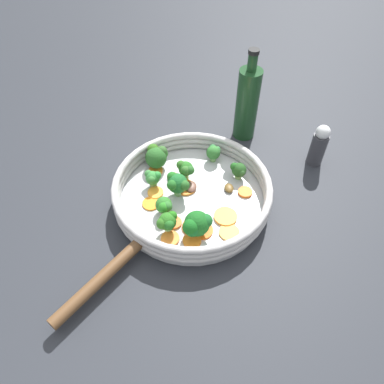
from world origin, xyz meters
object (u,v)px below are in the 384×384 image
(carrot_slice_8, at_px, (156,170))
(broccoli_floret_2, at_px, (153,178))
(carrot_slice_5, at_px, (193,227))
(mushroom_piece_3, at_px, (190,224))
(carrot_slice_7, at_px, (202,230))
(broccoli_floret_1, at_px, (167,222))
(broccoli_floret_7, at_px, (164,206))
(skillet, at_px, (192,200))
(mushroom_piece_2, at_px, (189,187))
(mushroom_piece_1, at_px, (229,188))
(broccoli_floret_6, at_px, (196,225))
(salt_shaker, at_px, (319,145))
(carrot_slice_2, at_px, (192,241))
(mushroom_piece_0, at_px, (174,177))
(broccoli_floret_4, at_px, (157,156))
(carrot_slice_1, at_px, (245,192))
(carrot_slice_6, at_px, (151,204))
(oil_bottle, at_px, (247,103))
(carrot_slice_0, at_px, (174,223))
(carrot_slice_10, at_px, (186,187))
(carrot_slice_4, at_px, (229,232))
(carrot_slice_11, at_px, (155,193))
(broccoli_floret_3, at_px, (238,170))
(broccoli_floret_5, at_px, (214,152))
(carrot_slice_3, at_px, (170,239))
(broccoli_floret_8, at_px, (185,169))
(carrot_slice_9, at_px, (226,216))

(carrot_slice_8, bearing_deg, broccoli_floret_2, -98.03)
(carrot_slice_5, bearing_deg, mushroom_piece_3, 125.45)
(carrot_slice_7, bearing_deg, broccoli_floret_1, 176.39)
(broccoli_floret_2, relative_size, broccoli_floret_7, 0.99)
(broccoli_floret_1, bearing_deg, skillet, 56.94)
(broccoli_floret_2, distance_m, mushroom_piece_2, 0.08)
(carrot_slice_8, bearing_deg, broccoli_floret_7, -83.30)
(broccoli_floret_2, distance_m, mushroom_piece_1, 0.16)
(broccoli_floret_6, relative_size, salt_shaker, 0.56)
(carrot_slice_2, relative_size, mushroom_piece_0, 1.11)
(broccoli_floret_4, bearing_deg, carrot_slice_1, -28.99)
(carrot_slice_6, xyz_separation_m, broccoli_floret_2, (0.01, 0.05, 0.02))
(oil_bottle, bearing_deg, broccoli_floret_6, -116.32)
(carrot_slice_0, distance_m, carrot_slice_2, 0.05)
(carrot_slice_10, height_order, salt_shaker, salt_shaker)
(skillet, bearing_deg, carrot_slice_4, -57.42)
(carrot_slice_5, distance_m, carrot_slice_11, 0.11)
(skillet, relative_size, carrot_slice_0, 10.30)
(carrot_slice_0, height_order, broccoli_floret_3, broccoli_floret_3)
(carrot_slice_4, bearing_deg, mushroom_piece_0, 122.35)
(carrot_slice_2, bearing_deg, carrot_slice_4, 9.61)
(broccoli_floret_6, bearing_deg, broccoli_floret_5, 73.38)
(broccoli_floret_7, distance_m, salt_shaker, 0.36)
(carrot_slice_0, distance_m, carrot_slice_10, 0.09)
(carrot_slice_2, height_order, broccoli_floret_7, broccoli_floret_7)
(carrot_slice_8, distance_m, mushroom_piece_2, 0.09)
(carrot_slice_3, height_order, broccoli_floret_8, broccoli_floret_8)
(broccoli_floret_3, bearing_deg, carrot_slice_6, -163.13)
(carrot_slice_9, bearing_deg, broccoli_floret_3, 67.99)
(broccoli_floret_2, bearing_deg, carrot_slice_11, -80.95)
(carrot_slice_3, distance_m, mushroom_piece_1, 0.17)
(mushroom_piece_1, bearing_deg, broccoli_floret_6, -126.41)
(broccoli_floret_3, bearing_deg, carrot_slice_11, -170.67)
(broccoli_floret_3, relative_size, mushroom_piece_1, 1.49)
(skillet, relative_size, carrot_slice_2, 8.74)
(carrot_slice_8, xyz_separation_m, broccoli_floret_8, (0.06, -0.03, 0.03))
(skillet, distance_m, carrot_slice_2, 0.11)
(broccoli_floret_8, height_order, mushroom_piece_1, broccoli_floret_8)
(broccoli_floret_7, relative_size, mushroom_piece_2, 1.22)
(broccoli_floret_3, height_order, mushroom_piece_1, broccoli_floret_3)
(carrot_slice_6, bearing_deg, carrot_slice_3, -69.63)
(carrot_slice_3, bearing_deg, carrot_slice_5, 27.64)
(broccoli_floret_3, relative_size, broccoli_floret_5, 1.00)
(broccoli_floret_2, relative_size, mushroom_piece_0, 1.23)
(carrot_slice_7, relative_size, broccoli_floret_3, 1.10)
(carrot_slice_3, xyz_separation_m, broccoli_floret_1, (-0.00, 0.02, 0.03))
(broccoli_floret_4, relative_size, mushroom_piece_2, 1.61)
(broccoli_floret_5, relative_size, salt_shaker, 0.37)
(carrot_slice_3, bearing_deg, broccoli_floret_6, 4.26)
(skillet, height_order, broccoli_floret_4, broccoli_floret_4)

